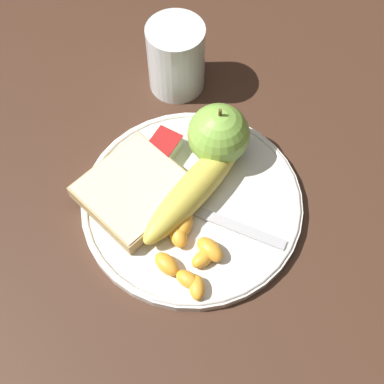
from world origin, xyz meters
TOP-DOWN VIEW (x-y plane):
  - ground_plane at (0.00, 0.00)m, footprint 3.00×3.00m
  - plate at (0.00, 0.00)m, footprint 0.26×0.26m
  - juice_glass at (-0.15, -0.11)m, footprint 0.07×0.07m
  - apple at (-0.07, -0.01)m, footprint 0.07×0.07m
  - banana at (-0.01, 0.00)m, footprint 0.18×0.06m
  - bread_slice at (0.03, -0.06)m, footprint 0.13×0.13m
  - fork at (0.01, -0.00)m, footprint 0.04×0.20m
  - jam_packet at (-0.04, -0.06)m, footprint 0.04×0.03m
  - orange_segment_0 at (0.04, 0.01)m, footprint 0.04×0.03m
  - orange_segment_1 at (0.09, 0.06)m, footprint 0.03×0.03m
  - orange_segment_2 at (0.05, 0.01)m, footprint 0.04×0.04m
  - orange_segment_3 at (0.08, 0.02)m, footprint 0.03×0.04m
  - orange_segment_4 at (0.09, 0.05)m, footprint 0.02×0.03m
  - orange_segment_5 at (0.06, 0.05)m, footprint 0.03×0.03m
  - orange_segment_6 at (0.05, 0.05)m, footprint 0.03×0.04m

SIDE VIEW (x-z plane):
  - ground_plane at x=0.00m, z-range 0.00..0.00m
  - plate at x=0.00m, z-range 0.00..0.02m
  - fork at x=0.01m, z-range 0.01..0.02m
  - orange_segment_5 at x=0.06m, z-range 0.01..0.03m
  - orange_segment_1 at x=0.09m, z-range 0.01..0.03m
  - orange_segment_4 at x=0.09m, z-range 0.01..0.03m
  - orange_segment_3 at x=0.08m, z-range 0.01..0.03m
  - orange_segment_2 at x=0.05m, z-range 0.01..0.03m
  - orange_segment_6 at x=0.05m, z-range 0.01..0.03m
  - orange_segment_0 at x=0.04m, z-range 0.01..0.03m
  - jam_packet at x=-0.04m, z-range 0.01..0.03m
  - bread_slice at x=0.03m, z-range 0.01..0.03m
  - banana at x=-0.01m, z-range 0.01..0.05m
  - juice_glass at x=-0.15m, z-range 0.00..0.09m
  - apple at x=-0.07m, z-range 0.01..0.09m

